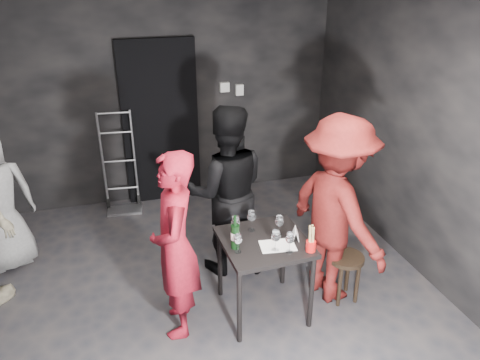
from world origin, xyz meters
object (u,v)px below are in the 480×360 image
object	(u,v)px
hand_truck	(123,192)
tasting_table	(264,250)
woman_black	(226,178)
man_maroon	(338,194)
wine_bottle	(235,236)
breadstick_cup	(311,239)
server_red	(175,238)
stool	(345,265)

from	to	relation	value
hand_truck	tasting_table	size ratio (longest dim) A/B	1.72
woman_black	man_maroon	size ratio (longest dim) A/B	0.96
wine_bottle	breadstick_cup	distance (m)	0.62
man_maroon	wine_bottle	world-z (taller)	man_maroon
woman_black	breadstick_cup	size ratio (longest dim) A/B	7.99
tasting_table	man_maroon	bearing A→B (deg)	5.10
server_red	breadstick_cup	xyz separation A→B (m)	(1.07, -0.28, -0.03)
man_maroon	breadstick_cup	size ratio (longest dim) A/B	8.33
tasting_table	woman_black	world-z (taller)	woman_black
wine_bottle	hand_truck	bearing A→B (deg)	108.65
hand_truck	breadstick_cup	distance (m)	3.04
hand_truck	man_maroon	bearing A→B (deg)	-45.82
stool	server_red	distance (m)	1.63
server_red	woman_black	distance (m)	0.98
tasting_table	stool	size ratio (longest dim) A/B	1.60
man_maroon	breadstick_cup	world-z (taller)	man_maroon
hand_truck	wine_bottle	world-z (taller)	hand_truck
wine_bottle	man_maroon	bearing A→B (deg)	5.89
stool	woman_black	xyz separation A→B (m)	(-0.91, 0.83, 0.64)
stool	breadstick_cup	world-z (taller)	breadstick_cup
server_red	stool	bearing A→B (deg)	95.49
stool	wine_bottle	distance (m)	1.16
hand_truck	tasting_table	distance (m)	2.63
breadstick_cup	tasting_table	bearing A→B (deg)	139.77
woman_black	breadstick_cup	distance (m)	1.13
wine_bottle	breadstick_cup	xyz separation A→B (m)	(0.58, -0.22, -0.00)
server_red	man_maroon	xyz separation A→B (m)	(1.47, 0.04, 0.16)
server_red	woman_black	size ratio (longest dim) A/B	0.89
woman_black	tasting_table	bearing A→B (deg)	108.84
woman_black	man_maroon	distance (m)	1.09
server_red	wine_bottle	bearing A→B (deg)	91.89
woman_black	wine_bottle	world-z (taller)	woman_black
wine_bottle	breadstick_cup	bearing A→B (deg)	-21.07
stool	man_maroon	bearing A→B (deg)	120.97
server_red	woman_black	xyz separation A→B (m)	(0.63, 0.75, 0.12)
tasting_table	hand_truck	bearing A→B (deg)	114.62
stool	woman_black	size ratio (longest dim) A/B	0.23
tasting_table	woman_black	xyz separation A→B (m)	(-0.13, 0.76, 0.36)
hand_truck	server_red	distance (m)	2.46
stool	breadstick_cup	xyz separation A→B (m)	(-0.47, -0.20, 0.49)
tasting_table	stool	world-z (taller)	tasting_table
stool	man_maroon	size ratio (longest dim) A/B	0.22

